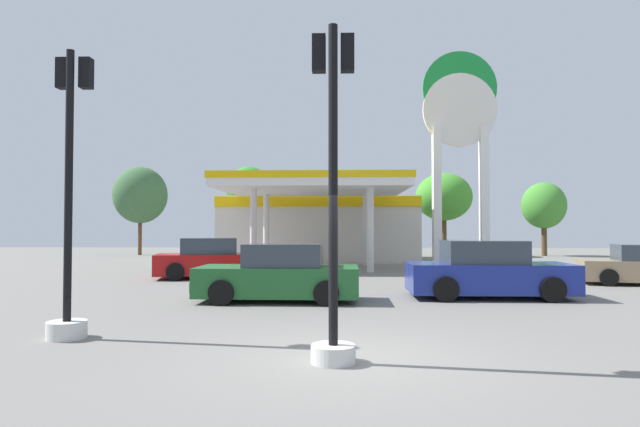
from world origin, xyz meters
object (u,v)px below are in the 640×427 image
(station_pole_sign, at_px, (460,132))
(car_2, at_px, (488,272))
(traffic_signal_1, at_px, (333,222))
(tree_2, at_px, (334,193))
(car_0, at_px, (279,275))
(traffic_signal_0, at_px, (69,229))
(tree_1, at_px, (249,191))
(tree_3, at_px, (444,197))
(car_1, at_px, (213,260))
(tree_4, at_px, (544,206))
(tree_0, at_px, (140,195))

(station_pole_sign, relative_size, car_2, 2.38)
(traffic_signal_1, bearing_deg, tree_2, 90.60)
(car_0, xyz_separation_m, traffic_signal_0, (-3.29, -4.93, 1.27))
(car_0, height_order, tree_1, tree_1)
(car_0, bearing_deg, tree_3, 68.57)
(station_pole_sign, distance_m, car_1, 13.99)
(station_pole_sign, height_order, car_0, station_pole_sign)
(tree_3, relative_size, tree_4, 1.12)
(tree_1, xyz_separation_m, tree_3, (14.13, -0.36, -0.53))
(traffic_signal_1, bearing_deg, tree_1, 102.30)
(car_1, distance_m, car_2, 10.85)
(tree_0, relative_size, tree_1, 1.01)
(car_2, bearing_deg, tree_1, 115.67)
(tree_1, height_order, tree_3, tree_1)
(tree_2, bearing_deg, station_pole_sign, -56.64)
(tree_3, bearing_deg, car_2, -98.16)
(car_0, height_order, car_1, car_1)
(traffic_signal_0, bearing_deg, tree_1, 93.41)
(station_pole_sign, distance_m, tree_4, 14.80)
(car_0, xyz_separation_m, tree_4, (16.38, 23.75, 2.90))
(car_1, xyz_separation_m, traffic_signal_1, (4.99, -12.87, 1.36))
(station_pole_sign, relative_size, car_0, 2.48)
(car_0, xyz_separation_m, tree_3, (9.14, 23.29, 3.51))
(car_2, distance_m, traffic_signal_1, 8.66)
(car_0, height_order, traffic_signal_0, traffic_signal_0)
(car_0, height_order, tree_0, tree_0)
(car_2, xyz_separation_m, tree_0, (-19.13, 23.03, 3.71))
(traffic_signal_0, height_order, tree_3, tree_3)
(tree_0, bearing_deg, car_0, -61.13)
(traffic_signal_1, relative_size, tree_4, 0.96)
(car_0, distance_m, tree_1, 24.50)
(tree_0, distance_m, tree_1, 8.22)
(traffic_signal_0, bearing_deg, tree_4, 55.56)
(tree_3, bearing_deg, car_1, -126.67)
(car_1, bearing_deg, tree_4, 41.19)
(car_1, xyz_separation_m, tree_3, (12.56, 16.87, 3.50))
(tree_4, bearing_deg, car_1, -138.81)
(car_1, bearing_deg, traffic_signal_1, -68.82)
(car_0, relative_size, car_2, 0.96)
(station_pole_sign, xyz_separation_m, tree_2, (-6.49, 9.85, -2.39))
(car_1, relative_size, tree_0, 0.73)
(traffic_signal_0, bearing_deg, car_2, 32.37)
(car_1, relative_size, traffic_signal_0, 0.90)
(traffic_signal_0, height_order, tree_2, tree_2)
(traffic_signal_1, distance_m, tree_1, 30.92)
(station_pole_sign, relative_size, tree_4, 2.07)
(car_0, relative_size, car_1, 0.92)
(station_pole_sign, xyz_separation_m, traffic_signal_0, (-11.05, -17.11, -4.89))
(tree_0, bearing_deg, traffic_signal_1, -64.08)
(traffic_signal_0, distance_m, tree_4, 34.81)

